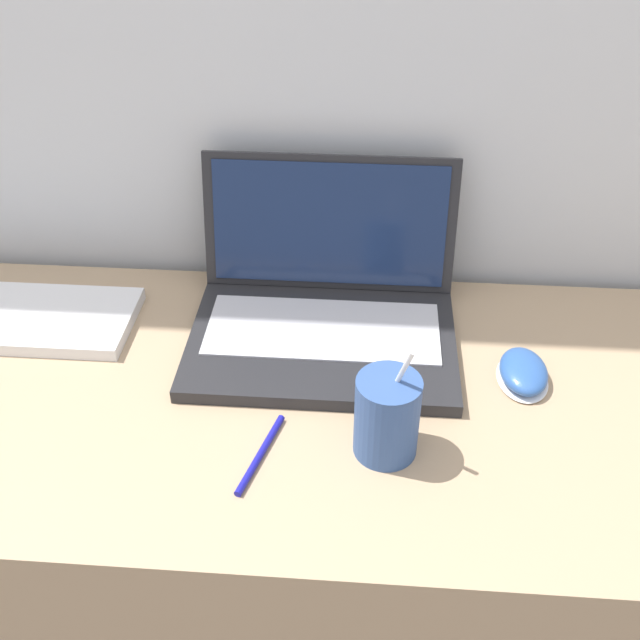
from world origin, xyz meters
The scene contains 5 objects.
desk centered at (0.00, 0.29, 0.39)m, with size 1.38×0.58×0.77m.
laptop centered at (-0.05, 0.44, 0.82)m, with size 0.39×0.32×0.23m.
drink_cup centered at (0.04, 0.19, 0.83)m, with size 0.08×0.08×0.17m.
computer_mouse centered at (0.23, 0.34, 0.79)m, with size 0.07×0.10×0.03m.
pen centered at (-0.11, 0.17, 0.78)m, with size 0.05×0.13×0.01m.
Camera 1 is at (0.01, -0.46, 1.47)m, focal length 42.00 mm.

